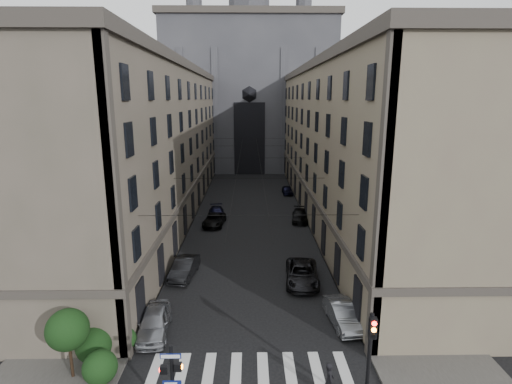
{
  "coord_description": "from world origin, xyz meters",
  "views": [
    {
      "loc": [
        0.06,
        -14.27,
        14.71
      ],
      "look_at": [
        0.44,
        10.03,
        9.01
      ],
      "focal_mm": 28.0,
      "sensor_mm": 36.0,
      "label": 1
    }
  ],
  "objects_px": {
    "car_left_near": "(154,322)",
    "car_right_midnear": "(302,274)",
    "car_right_far": "(287,190)",
    "pedestrian": "(329,380)",
    "car_left_midfar": "(214,220)",
    "gothic_tower": "(249,84)",
    "car_right_midfar": "(300,216)",
    "traffic_light_right": "(370,352)",
    "car_left_far": "(216,213)",
    "car_left_midnear": "(184,268)",
    "car_right_near": "(343,314)",
    "pedestrian_signal_left": "(172,378)"
  },
  "relations": [
    {
      "from": "car_left_near",
      "to": "car_right_midnear",
      "type": "bearing_deg",
      "value": 29.81
    },
    {
      "from": "car_right_midnear",
      "to": "car_right_far",
      "type": "distance_m",
      "value": 31.06
    },
    {
      "from": "car_right_far",
      "to": "pedestrian",
      "type": "distance_m",
      "value": 43.89
    },
    {
      "from": "car_left_midfar",
      "to": "car_right_far",
      "type": "relative_size",
      "value": 1.3
    },
    {
      "from": "gothic_tower",
      "to": "car_right_midnear",
      "type": "height_order",
      "value": "gothic_tower"
    },
    {
      "from": "car_right_midfar",
      "to": "traffic_light_right",
      "type": "bearing_deg",
      "value": -83.78
    },
    {
      "from": "car_right_far",
      "to": "pedestrian",
      "type": "height_order",
      "value": "pedestrian"
    },
    {
      "from": "traffic_light_right",
      "to": "car_right_midnear",
      "type": "xyz_separation_m",
      "value": [
        -1.31,
        13.91,
        -2.51
      ]
    },
    {
      "from": "car_left_far",
      "to": "car_left_near",
      "type": "bearing_deg",
      "value": -98.48
    },
    {
      "from": "car_left_midnear",
      "to": "car_left_midfar",
      "type": "relative_size",
      "value": 0.96
    },
    {
      "from": "car_right_near",
      "to": "car_right_midnear",
      "type": "bearing_deg",
      "value": 100.33
    },
    {
      "from": "car_right_far",
      "to": "traffic_light_right",
      "type": "bearing_deg",
      "value": -91.63
    },
    {
      "from": "car_left_far",
      "to": "car_right_far",
      "type": "relative_size",
      "value": 1.23
    },
    {
      "from": "traffic_light_right",
      "to": "car_left_midfar",
      "type": "height_order",
      "value": "traffic_light_right"
    },
    {
      "from": "gothic_tower",
      "to": "car_right_midnear",
      "type": "relative_size",
      "value": 10.3
    },
    {
      "from": "pedestrian",
      "to": "gothic_tower",
      "type": "bearing_deg",
      "value": 2.95
    },
    {
      "from": "car_right_midnear",
      "to": "car_right_far",
      "type": "relative_size",
      "value": 1.5
    },
    {
      "from": "car_right_midfar",
      "to": "car_left_midnear",
      "type": "bearing_deg",
      "value": -119.67
    },
    {
      "from": "gothic_tower",
      "to": "car_right_near",
      "type": "bearing_deg",
      "value": -84.58
    },
    {
      "from": "pedestrian_signal_left",
      "to": "car_left_near",
      "type": "xyz_separation_m",
      "value": [
        -2.57,
        7.19,
        -1.52
      ]
    },
    {
      "from": "car_right_near",
      "to": "pedestrian",
      "type": "relative_size",
      "value": 2.34
    },
    {
      "from": "car_left_midnear",
      "to": "pedestrian",
      "type": "xyz_separation_m",
      "value": [
        9.53,
        -14.1,
        0.18
      ]
    },
    {
      "from": "car_right_midnear",
      "to": "car_right_far",
      "type": "height_order",
      "value": "car_right_midnear"
    },
    {
      "from": "car_right_midnear",
      "to": "pedestrian",
      "type": "bearing_deg",
      "value": -86.31
    },
    {
      "from": "car_left_near",
      "to": "car_left_midnear",
      "type": "distance_m",
      "value": 8.43
    },
    {
      "from": "traffic_light_right",
      "to": "car_left_midnear",
      "type": "xyz_separation_m",
      "value": [
        -11.11,
        15.18,
        -2.52
      ]
    },
    {
      "from": "traffic_light_right",
      "to": "car_right_midfar",
      "type": "relative_size",
      "value": 1.1
    },
    {
      "from": "car_left_far",
      "to": "car_left_midfar",
      "type": "bearing_deg",
      "value": -94.23
    },
    {
      "from": "pedestrian_signal_left",
      "to": "car_left_midnear",
      "type": "height_order",
      "value": "pedestrian_signal_left"
    },
    {
      "from": "gothic_tower",
      "to": "car_left_far",
      "type": "relative_size",
      "value": 12.52
    },
    {
      "from": "car_right_far",
      "to": "pedestrian_signal_left",
      "type": "bearing_deg",
      "value": -102.98
    },
    {
      "from": "car_left_midfar",
      "to": "pedestrian",
      "type": "distance_m",
      "value": 29.33
    },
    {
      "from": "car_left_midnear",
      "to": "car_left_midfar",
      "type": "bearing_deg",
      "value": 91.98
    },
    {
      "from": "pedestrian_signal_left",
      "to": "traffic_light_right",
      "type": "height_order",
      "value": "traffic_light_right"
    },
    {
      "from": "traffic_light_right",
      "to": "car_left_midfar",
      "type": "relative_size",
      "value": 1.06
    },
    {
      "from": "car_left_midnear",
      "to": "traffic_light_right",
      "type": "bearing_deg",
      "value": -46.49
    },
    {
      "from": "car_left_far",
      "to": "car_right_midnear",
      "type": "distance_m",
      "value": 20.1
    },
    {
      "from": "car_left_midnear",
      "to": "car_right_far",
      "type": "relative_size",
      "value": 1.25
    },
    {
      "from": "gothic_tower",
      "to": "car_right_midfar",
      "type": "distance_m",
      "value": 46.07
    },
    {
      "from": "car_left_far",
      "to": "pedestrian",
      "type": "height_order",
      "value": "pedestrian"
    },
    {
      "from": "traffic_light_right",
      "to": "car_left_midnear",
      "type": "relative_size",
      "value": 1.11
    },
    {
      "from": "car_left_near",
      "to": "gothic_tower",
      "type": "bearing_deg",
      "value": 80.07
    },
    {
      "from": "pedestrian_signal_left",
      "to": "pedestrian",
      "type": "bearing_deg",
      "value": 11.26
    },
    {
      "from": "traffic_light_right",
      "to": "car_right_near",
      "type": "distance_m",
      "value": 8.11
    },
    {
      "from": "car_left_midfar",
      "to": "car_right_midfar",
      "type": "relative_size",
      "value": 1.03
    },
    {
      "from": "traffic_light_right",
      "to": "car_left_near",
      "type": "bearing_deg",
      "value": 149.91
    },
    {
      "from": "car_left_midnear",
      "to": "car_right_far",
      "type": "xyz_separation_m",
      "value": [
        11.45,
        29.74,
        -0.13
      ]
    },
    {
      "from": "pedestrian_signal_left",
      "to": "car_left_near",
      "type": "height_order",
      "value": "pedestrian_signal_left"
    },
    {
      "from": "car_left_midfar",
      "to": "car_right_far",
      "type": "distance_m",
      "value": 18.68
    },
    {
      "from": "car_left_near",
      "to": "car_right_near",
      "type": "distance_m",
      "value": 12.32
    }
  ]
}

